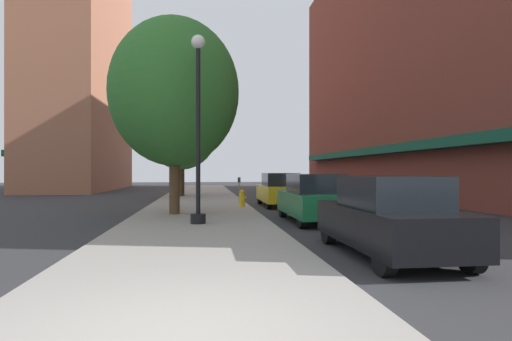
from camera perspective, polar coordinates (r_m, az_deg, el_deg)
ground_plane at (r=22.73m, az=2.53°, el=-4.51°), size 90.00×90.00×0.00m
sidewalk_slab at (r=23.41m, az=-7.62°, el=-4.23°), size 4.80×50.00×0.12m
building_right_brick at (r=31.32m, az=22.19°, el=15.25°), size 6.80×40.00×20.10m
building_far_background at (r=43.82m, az=-22.27°, el=12.09°), size 6.80×18.00×22.00m
lamppost at (r=13.42m, az=-7.80°, el=6.10°), size 0.48×0.48×5.90m
fire_hydrant at (r=19.43m, az=-1.87°, el=-3.73°), size 0.33×0.26×0.79m
parking_meter_near at (r=21.93m, az=-2.29°, el=-2.18°), size 0.14×0.09×1.31m
tree_near at (r=16.75m, az=-10.92°, el=10.31°), size 4.93×4.93×7.50m
tree_mid at (r=28.41m, az=-10.02°, el=5.85°), size 4.96×4.96×7.43m
car_black at (r=9.18m, az=17.41°, el=-6.03°), size 1.80×4.30×1.66m
car_green at (r=14.76m, az=7.80°, el=-3.77°), size 1.80×4.30×1.66m
car_yellow at (r=21.20m, az=3.21°, el=-2.64°), size 1.80×4.30×1.66m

